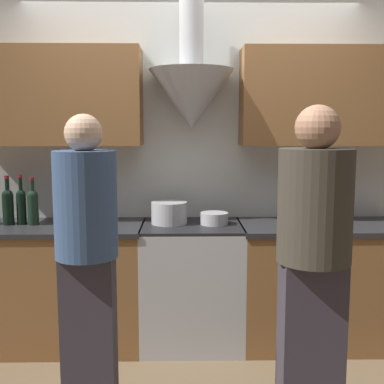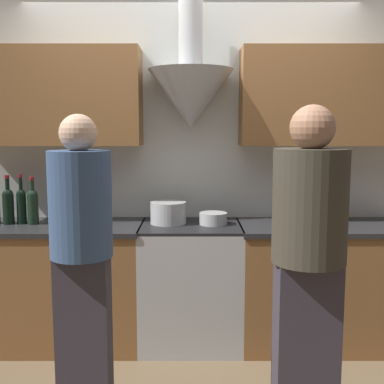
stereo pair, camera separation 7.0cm
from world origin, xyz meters
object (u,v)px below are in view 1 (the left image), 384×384
object	(u,v)px
wine_bottle_4	(33,205)
person_foreground_left	(87,264)
wine_bottle_3	(21,205)
orange_fruit	(345,214)
stock_pot	(169,213)
wine_bottle_2	(8,205)
mixing_bowl	(214,218)
stove_range	(192,284)
person_foreground_right	(313,259)

from	to	relation	value
wine_bottle_4	person_foreground_left	bearing A→B (deg)	-61.56
wine_bottle_3	orange_fruit	distance (m)	2.41
wine_bottle_4	stock_pot	world-z (taller)	wine_bottle_4
wine_bottle_2	person_foreground_left	xyz separation A→B (m)	(0.79, -1.13, -0.12)
mixing_bowl	stove_range	bearing A→B (deg)	-176.17
stove_range	person_foreground_left	bearing A→B (deg)	-115.78
stock_pot	person_foreground_right	world-z (taller)	person_foreground_right
mixing_bowl	wine_bottle_4	bearing A→B (deg)	179.61
wine_bottle_2	wine_bottle_3	size ratio (longest dim) A/B	0.99
wine_bottle_2	person_foreground_left	world-z (taller)	person_foreground_left
person_foreground_left	person_foreground_right	xyz separation A→B (m)	(1.12, 0.02, 0.02)
mixing_bowl	stock_pot	bearing A→B (deg)	174.24
person_foreground_left	stove_range	bearing A→B (deg)	64.22
orange_fruit	stock_pot	bearing A→B (deg)	-173.55
wine_bottle_2	mixing_bowl	bearing A→B (deg)	-0.57
wine_bottle_3	stove_range	bearing A→B (deg)	-1.68
stove_range	orange_fruit	distance (m)	1.28
stock_pot	orange_fruit	distance (m)	1.35
stock_pot	mixing_bowl	size ratio (longest dim) A/B	1.30
mixing_bowl	orange_fruit	bearing A→B (deg)	10.33
wine_bottle_2	person_foreground_right	bearing A→B (deg)	-30.17
stove_range	wine_bottle_3	xyz separation A→B (m)	(-1.23, 0.04, 0.58)
wine_bottle_4	person_foreground_right	size ratio (longest dim) A/B	0.20
wine_bottle_3	person_foreground_right	size ratio (longest dim) A/B	0.21
orange_fruit	person_foreground_left	world-z (taller)	person_foreground_left
wine_bottle_3	orange_fruit	world-z (taller)	wine_bottle_3
stove_range	wine_bottle_4	distance (m)	1.28
wine_bottle_2	wine_bottle_4	bearing A→B (deg)	-1.86
wine_bottle_2	person_foreground_right	distance (m)	2.20
wine_bottle_3	mixing_bowl	distance (m)	1.39
person_foreground_left	person_foreground_right	size ratio (longest dim) A/B	0.97
wine_bottle_2	person_foreground_left	distance (m)	1.38
wine_bottle_3	wine_bottle_4	xyz separation A→B (m)	(0.09, -0.02, -0.00)
wine_bottle_2	wine_bottle_3	world-z (taller)	wine_bottle_3
orange_fruit	person_foreground_right	bearing A→B (deg)	-114.69
wine_bottle_4	person_foreground_right	bearing A→B (deg)	-32.54
wine_bottle_2	person_foreground_left	bearing A→B (deg)	-55.11
stove_range	mixing_bowl	size ratio (longest dim) A/B	4.42
wine_bottle_3	person_foreground_left	xyz separation A→B (m)	(0.69, -1.14, -0.12)
wine_bottle_4	person_foreground_left	distance (m)	1.28
person_foreground_right	person_foreground_left	bearing A→B (deg)	-178.99
wine_bottle_4	mixing_bowl	world-z (taller)	wine_bottle_4
wine_bottle_4	orange_fruit	world-z (taller)	wine_bottle_4
wine_bottle_3	mixing_bowl	bearing A→B (deg)	-1.04
stock_pot	wine_bottle_3	bearing A→B (deg)	-179.58
wine_bottle_4	stock_pot	bearing A→B (deg)	1.41
stock_pot	person_foreground_right	bearing A→B (deg)	-56.32
wine_bottle_2	wine_bottle_3	bearing A→B (deg)	6.55
stove_range	person_foreground_left	xyz separation A→B (m)	(-0.53, -1.10, 0.46)
wine_bottle_2	wine_bottle_4	distance (m)	0.18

